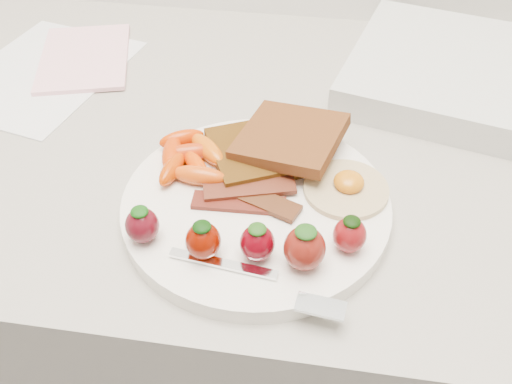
# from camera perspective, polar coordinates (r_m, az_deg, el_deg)

# --- Properties ---
(counter) EXTENTS (2.00, 0.60, 0.90)m
(counter) POSITION_cam_1_polar(r_m,az_deg,el_deg) (1.02, -0.04, -14.18)
(counter) COLOR gray
(counter) RESTS_ON ground
(plate) EXTENTS (0.27, 0.27, 0.02)m
(plate) POSITION_cam_1_polar(r_m,az_deg,el_deg) (0.58, -0.00, -1.37)
(plate) COLOR white
(plate) RESTS_ON counter
(toast_lower) EXTENTS (0.13, 0.13, 0.01)m
(toast_lower) POSITION_cam_1_polar(r_m,az_deg,el_deg) (0.62, 0.13, 4.08)
(toast_lower) COLOR black
(toast_lower) RESTS_ON plate
(toast_upper) EXTENTS (0.13, 0.13, 0.02)m
(toast_upper) POSITION_cam_1_polar(r_m,az_deg,el_deg) (0.61, 3.42, 5.48)
(toast_upper) COLOR #44200B
(toast_upper) RESTS_ON toast_lower
(fried_egg) EXTENTS (0.09, 0.09, 0.02)m
(fried_egg) POSITION_cam_1_polar(r_m,az_deg,el_deg) (0.58, 9.06, 0.50)
(fried_egg) COLOR beige
(fried_egg) RESTS_ON plate
(bacon_strips) EXTENTS (0.11, 0.06, 0.01)m
(bacon_strips) POSITION_cam_1_polar(r_m,az_deg,el_deg) (0.57, -0.79, -0.45)
(bacon_strips) COLOR black
(bacon_strips) RESTS_ON plate
(baby_carrots) EXTENTS (0.09, 0.10, 0.02)m
(baby_carrots) POSITION_cam_1_polar(r_m,az_deg,el_deg) (0.61, -6.74, 3.45)
(baby_carrots) COLOR #B93209
(baby_carrots) RESTS_ON plate
(strawberries) EXTENTS (0.22, 0.06, 0.05)m
(strawberries) POSITION_cam_1_polar(r_m,az_deg,el_deg) (0.51, -0.04, -4.73)
(strawberries) COLOR #4B0912
(strawberries) RESTS_ON plate
(fork) EXTENTS (0.16, 0.06, 0.00)m
(fork) POSITION_cam_1_polar(r_m,az_deg,el_deg) (0.50, 0.99, -9.02)
(fork) COLOR white
(fork) RESTS_ON plate
(paper_sheet) EXTENTS (0.24, 0.28, 0.00)m
(paper_sheet) POSITION_cam_1_polar(r_m,az_deg,el_deg) (0.84, -20.61, 11.07)
(paper_sheet) COLOR white
(paper_sheet) RESTS_ON counter
(notepad) EXTENTS (0.16, 0.20, 0.01)m
(notepad) POSITION_cam_1_polar(r_m,az_deg,el_deg) (0.85, -16.78, 12.77)
(notepad) COLOR #FFB7C3
(notepad) RESTS_ON paper_sheet
(appliance) EXTENTS (0.38, 0.33, 0.04)m
(appliance) POSITION_cam_1_polar(r_m,az_deg,el_deg) (0.80, 21.49, 10.59)
(appliance) COLOR silver
(appliance) RESTS_ON counter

